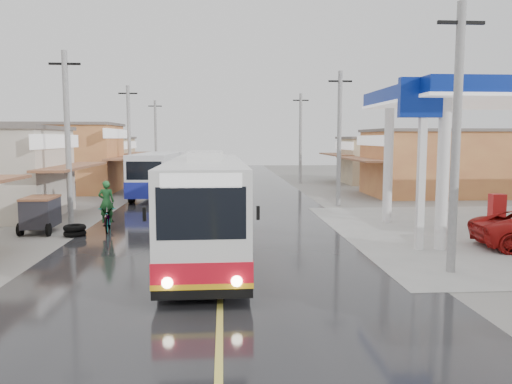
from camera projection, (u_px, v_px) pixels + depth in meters
ground at (221, 276)px, 14.75m from camera, size 120.00×120.00×0.00m
road at (222, 207)px, 29.63m from camera, size 12.00×90.00×0.02m
centre_line at (222, 207)px, 29.63m from camera, size 0.15×90.00×0.01m
shopfronts_left at (18, 202)px, 31.76m from camera, size 11.00×44.00×5.20m
shopfronts_right at (493, 212)px, 27.63m from camera, size 11.00×44.00×4.80m
utility_poles_left at (106, 206)px, 30.17m from camera, size 1.60×50.00×8.00m
utility_poles_right at (338, 206)px, 30.09m from camera, size 1.60×36.00×8.00m
coach_bus at (206, 206)px, 17.27m from camera, size 2.76×11.62×3.61m
second_bus at (158, 174)px, 34.33m from camera, size 2.92×9.21×3.02m
cyclist at (108, 215)px, 21.81m from camera, size 1.03×2.17×2.25m
tricycle_near at (40, 212)px, 21.44m from camera, size 1.41×2.06×1.57m
tricycle_far at (56, 194)px, 28.26m from camera, size 1.87×2.35×1.57m
tyre_stack at (75, 230)px, 20.80m from camera, size 0.93×0.93×0.47m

